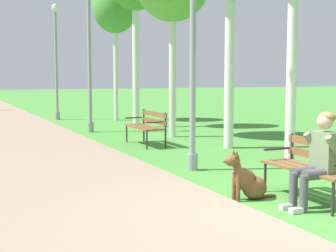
{
  "coord_description": "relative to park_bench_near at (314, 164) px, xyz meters",
  "views": [
    {
      "loc": [
        -3.86,
        -4.62,
        1.7
      ],
      "look_at": [
        -0.59,
        2.47,
        0.9
      ],
      "focal_mm": 51.77,
      "sensor_mm": 36.0,
      "label": 1
    }
  ],
  "objects": [
    {
      "name": "birch_tree_sixth",
      "position": [
        1.47,
        12.76,
        3.82
      ],
      "size": [
        1.71,
        1.88,
        5.4
      ],
      "color": "silver",
      "rests_on": "ground"
    },
    {
      "name": "lamp_post_mid",
      "position": [
        -0.54,
        9.29,
        1.71
      ],
      "size": [
        0.24,
        0.24,
        4.3
      ],
      "color": "gray",
      "rests_on": "ground"
    },
    {
      "name": "lamp_post_far",
      "position": [
        -0.55,
        14.03,
        1.81
      ],
      "size": [
        0.24,
        0.24,
        4.49
      ],
      "color": "gray",
      "rests_on": "ground"
    },
    {
      "name": "dog_brown",
      "position": [
        -0.79,
        0.42,
        -0.25
      ],
      "size": [
        0.83,
        0.31,
        0.71
      ],
      "color": "brown",
      "rests_on": "ground"
    },
    {
      "name": "ground_plane",
      "position": [
        -0.68,
        -0.47,
        -0.51
      ],
      "size": [
        120.0,
        120.0,
        0.0
      ],
      "primitive_type": "plane",
      "color": "#478E38"
    },
    {
      "name": "lamp_post_near",
      "position": [
        -0.5,
        2.62,
        1.8
      ],
      "size": [
        0.24,
        0.24,
        4.48
      ],
      "color": "gray",
      "rests_on": "ground"
    },
    {
      "name": "park_bench_near",
      "position": [
        0.0,
        0.0,
        0.0
      ],
      "size": [
        0.55,
        1.5,
        0.85
      ],
      "color": "brown",
      "rests_on": "ground"
    },
    {
      "name": "park_bench_mid",
      "position": [
        -0.01,
        5.98,
        0.0
      ],
      "size": [
        0.55,
        1.5,
        0.85
      ],
      "color": "brown",
      "rests_on": "ground"
    },
    {
      "name": "person_seated_on_near_bench",
      "position": [
        -0.21,
        -0.32,
        0.17
      ],
      "size": [
        0.74,
        0.49,
        1.25
      ],
      "color": "#4C4C51",
      "rests_on": "ground"
    }
  ]
}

